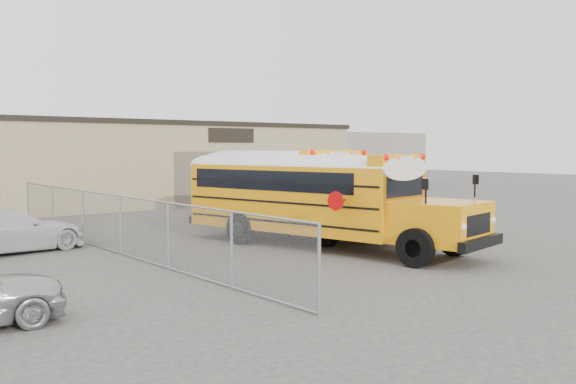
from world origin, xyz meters
TOP-DOWN VIEW (x-y plane):
  - ground at (0.00, 0.00)m, footprint 120.00×120.00m
  - warehouse at (-0.00, 19.99)m, footprint 30.20×10.20m
  - chainlink_fence at (-6.00, 3.00)m, footprint 0.07×18.07m
  - distant_building_right at (24.00, 24.00)m, footprint 10.00×8.00m
  - school_bus_left at (-1.67, 6.76)m, footprint 4.59×10.72m
  - school_bus_right at (2.38, 11.16)m, footprint 3.91×11.02m
  - tarp_bundle at (2.56, 0.43)m, footprint 1.22×1.22m
  - car_white at (-8.56, 5.50)m, footprint 4.93×2.59m

SIDE VIEW (x-z plane):
  - ground at x=0.00m, z-range 0.00..0.00m
  - car_white at x=-8.56m, z-range 0.00..1.36m
  - tarp_bundle at x=2.56m, z-range 0.02..1.68m
  - chainlink_fence at x=-6.00m, z-range 0.00..1.80m
  - school_bus_left at x=-1.67m, z-range 0.24..3.29m
  - school_bus_right at x=2.38m, z-range 0.25..3.41m
  - distant_building_right at x=24.00m, z-range 0.00..4.40m
  - warehouse at x=0.00m, z-range 0.04..4.71m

